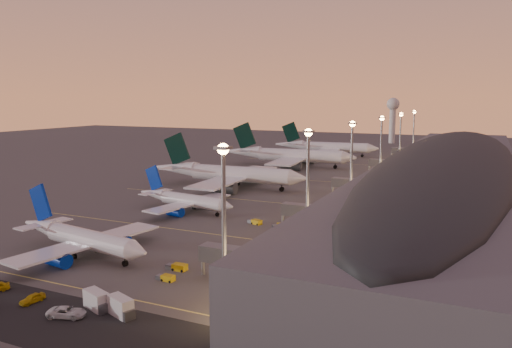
{
  "coord_description": "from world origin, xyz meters",
  "views": [
    {
      "loc": [
        72.72,
        -106.9,
        32.88
      ],
      "look_at": [
        2.0,
        45.0,
        7.0
      ],
      "focal_mm": 35.0,
      "sensor_mm": 36.0,
      "label": 1
    }
  ],
  "objects_px": {
    "airliner_wide_far": "(326,147)",
    "radar_tower": "(393,113)",
    "baggage_tug_b": "(177,267)",
    "baggage_tug_c": "(255,222)",
    "catering_truck_b": "(121,307)",
    "baggage_tug_d": "(281,226)",
    "airliner_wide_mid": "(289,155)",
    "service_van_d": "(32,298)",
    "airliner_wide_near": "(227,174)",
    "airliner_narrow_north": "(184,200)",
    "service_van_e": "(67,312)",
    "airliner_narrow_south": "(81,238)",
    "catering_truck_a": "(97,301)",
    "baggage_tug_a": "(166,278)"
  },
  "relations": [
    {
      "from": "airliner_wide_far",
      "to": "radar_tower",
      "type": "height_order",
      "value": "radar_tower"
    },
    {
      "from": "baggage_tug_b",
      "to": "baggage_tug_c",
      "type": "distance_m",
      "value": 38.23
    },
    {
      "from": "catering_truck_b",
      "to": "baggage_tug_d",
      "type": "height_order",
      "value": "catering_truck_b"
    },
    {
      "from": "radar_tower",
      "to": "catering_truck_b",
      "type": "relative_size",
      "value": 5.89
    },
    {
      "from": "airliner_wide_mid",
      "to": "service_van_d",
      "type": "relative_size",
      "value": 15.6
    },
    {
      "from": "airliner_wide_near",
      "to": "radar_tower",
      "type": "bearing_deg",
      "value": 81.69
    },
    {
      "from": "airliner_narrow_north",
      "to": "airliner_wide_far",
      "type": "relative_size",
      "value": 0.6
    },
    {
      "from": "airliner_wide_far",
      "to": "baggage_tug_c",
      "type": "distance_m",
      "value": 159.36
    },
    {
      "from": "catering_truck_b",
      "to": "service_van_e",
      "type": "relative_size",
      "value": 0.96
    },
    {
      "from": "airliner_wide_far",
      "to": "baggage_tug_d",
      "type": "height_order",
      "value": "airliner_wide_far"
    },
    {
      "from": "baggage_tug_d",
      "to": "service_van_e",
      "type": "height_order",
      "value": "service_van_e"
    },
    {
      "from": "airliner_wide_near",
      "to": "baggage_tug_c",
      "type": "height_order",
      "value": "airliner_wide_near"
    },
    {
      "from": "baggage_tug_b",
      "to": "service_van_d",
      "type": "relative_size",
      "value": 1.01
    },
    {
      "from": "airliner_wide_mid",
      "to": "catering_truck_b",
      "type": "height_order",
      "value": "airliner_wide_mid"
    },
    {
      "from": "airliner_narrow_south",
      "to": "airliner_narrow_north",
      "type": "distance_m",
      "value": 43.96
    },
    {
      "from": "radar_tower",
      "to": "service_van_e",
      "type": "distance_m",
      "value": 315.3
    },
    {
      "from": "airliner_wide_far",
      "to": "baggage_tug_c",
      "type": "bearing_deg",
      "value": -85.13
    },
    {
      "from": "airliner_wide_far",
      "to": "catering_truck_a",
      "type": "bearing_deg",
      "value": -87.92
    },
    {
      "from": "baggage_tug_d",
      "to": "service_van_e",
      "type": "xyz_separation_m",
      "value": [
        -9.5,
        -62.13,
        0.27
      ]
    },
    {
      "from": "airliner_wide_mid",
      "to": "service_van_d",
      "type": "bearing_deg",
      "value": -87.82
    },
    {
      "from": "airliner_narrow_south",
      "to": "catering_truck_b",
      "type": "distance_m",
      "value": 34.3
    },
    {
      "from": "baggage_tug_c",
      "to": "baggage_tug_b",
      "type": "bearing_deg",
      "value": -69.81
    },
    {
      "from": "baggage_tug_a",
      "to": "service_van_e",
      "type": "bearing_deg",
      "value": -101.5
    },
    {
      "from": "airliner_wide_mid",
      "to": "airliner_wide_far",
      "type": "distance_m",
      "value": 50.49
    },
    {
      "from": "airliner_wide_mid",
      "to": "baggage_tug_b",
      "type": "distance_m",
      "value": 148.3
    },
    {
      "from": "airliner_narrow_south",
      "to": "airliner_wide_mid",
      "type": "xyz_separation_m",
      "value": [
        -9.42,
        144.9,
        1.75
      ]
    },
    {
      "from": "baggage_tug_b",
      "to": "service_van_e",
      "type": "height_order",
      "value": "service_van_e"
    },
    {
      "from": "baggage_tug_c",
      "to": "baggage_tug_d",
      "type": "bearing_deg",
      "value": 13.37
    },
    {
      "from": "baggage_tug_d",
      "to": "catering_truck_b",
      "type": "bearing_deg",
      "value": -133.53
    },
    {
      "from": "catering_truck_b",
      "to": "baggage_tug_d",
      "type": "bearing_deg",
      "value": 107.77
    },
    {
      "from": "baggage_tug_c",
      "to": "service_van_d",
      "type": "distance_m",
      "value": 62.08
    },
    {
      "from": "airliner_narrow_south",
      "to": "baggage_tug_d",
      "type": "bearing_deg",
      "value": 60.65
    },
    {
      "from": "baggage_tug_b",
      "to": "baggage_tug_c",
      "type": "bearing_deg",
      "value": 91.62
    },
    {
      "from": "baggage_tug_d",
      "to": "service_van_d",
      "type": "relative_size",
      "value": 0.93
    },
    {
      "from": "radar_tower",
      "to": "airliner_narrow_north",
      "type": "bearing_deg",
      "value": -93.8
    },
    {
      "from": "airliner_wide_near",
      "to": "baggage_tug_a",
      "type": "bearing_deg",
      "value": -70.49
    },
    {
      "from": "baggage_tug_c",
      "to": "baggage_tug_d",
      "type": "distance_m",
      "value": 7.44
    },
    {
      "from": "baggage_tug_a",
      "to": "airliner_wide_near",
      "type": "bearing_deg",
      "value": 113.77
    },
    {
      "from": "radar_tower",
      "to": "service_van_d",
      "type": "height_order",
      "value": "radar_tower"
    },
    {
      "from": "airliner_wide_far",
      "to": "radar_tower",
      "type": "relative_size",
      "value": 1.82
    },
    {
      "from": "airliner_wide_near",
      "to": "baggage_tug_d",
      "type": "xyz_separation_m",
      "value": [
        39.47,
        -45.11,
        -4.53
      ]
    },
    {
      "from": "airliner_narrow_south",
      "to": "radar_tower",
      "type": "height_order",
      "value": "radar_tower"
    },
    {
      "from": "airliner_narrow_south",
      "to": "airliner_wide_far",
      "type": "height_order",
      "value": "airliner_wide_far"
    },
    {
      "from": "airliner_narrow_south",
      "to": "baggage_tug_b",
      "type": "relative_size",
      "value": 9.22
    },
    {
      "from": "catering_truck_b",
      "to": "service_van_d",
      "type": "relative_size",
      "value": 1.32
    },
    {
      "from": "baggage_tug_c",
      "to": "service_van_d",
      "type": "xyz_separation_m",
      "value": [
        -11.26,
        -61.05,
        0.17
      ]
    },
    {
      "from": "airliner_wide_near",
      "to": "baggage_tug_d",
      "type": "relative_size",
      "value": 15.74
    },
    {
      "from": "airliner_narrow_north",
      "to": "airliner_wide_mid",
      "type": "distance_m",
      "value": 101.28
    },
    {
      "from": "airliner_narrow_south",
      "to": "baggage_tug_d",
      "type": "height_order",
      "value": "airliner_narrow_south"
    },
    {
      "from": "baggage_tug_c",
      "to": "catering_truck_b",
      "type": "height_order",
      "value": "catering_truck_b"
    }
  ]
}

